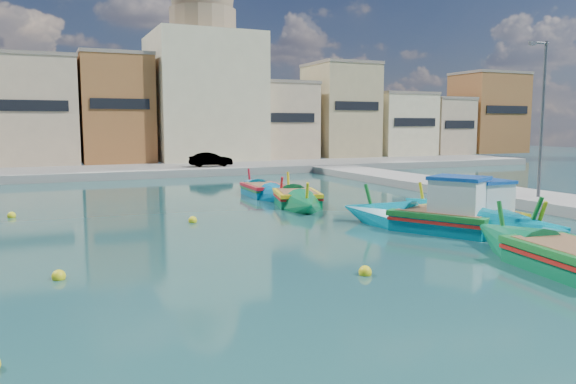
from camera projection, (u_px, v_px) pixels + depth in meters
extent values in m
plane|color=#153B41|center=(243.00, 274.00, 15.27)|extent=(160.00, 160.00, 0.00)
cube|color=gray|center=(109.00, 172.00, 44.30)|extent=(80.00, 8.00, 0.60)
cube|color=#C6AC89|center=(28.00, 112.00, 48.44)|extent=(7.88, 7.44, 8.99)
cube|color=gray|center=(25.00, 57.00, 47.88)|extent=(8.04, 7.59, 0.30)
cube|color=black|center=(27.00, 105.00, 44.96)|extent=(6.30, 0.10, 0.90)
cube|color=#A16332|center=(116.00, 110.00, 50.73)|extent=(6.17, 6.13, 9.43)
cube|color=gray|center=(114.00, 55.00, 50.15)|extent=(6.29, 6.26, 0.30)
cube|color=black|center=(120.00, 104.00, 47.85)|extent=(4.93, 0.10, 0.90)
cube|color=tan|center=(196.00, 129.00, 54.65)|extent=(7.31, 7.69, 6.05)
cube|color=gray|center=(195.00, 96.00, 54.27)|extent=(7.46, 7.85, 0.30)
cube|color=black|center=(206.00, 126.00, 51.08)|extent=(5.85, 0.10, 0.90)
cube|color=#C6AC89|center=(272.00, 122.00, 57.59)|extent=(7.54, 7.30, 7.41)
cube|color=gray|center=(272.00, 84.00, 57.12)|extent=(7.69, 7.45, 0.30)
cube|color=black|center=(286.00, 118.00, 54.18)|extent=(6.03, 0.10, 0.90)
cube|color=tan|center=(340.00, 111.00, 60.47)|extent=(6.36, 6.97, 9.63)
cube|color=gray|center=(341.00, 64.00, 59.87)|extent=(6.48, 7.11, 0.30)
cube|color=black|center=(357.00, 106.00, 57.20)|extent=(5.09, 0.10, 0.90)
cube|color=beige|center=(397.00, 125.00, 63.42)|extent=(6.63, 6.70, 6.65)
cube|color=gray|center=(397.00, 94.00, 63.00)|extent=(6.76, 6.83, 0.30)
cube|color=black|center=(415.00, 122.00, 60.29)|extent=(5.30, 0.10, 0.90)
cube|color=#C6AC89|center=(438.00, 127.00, 66.25)|extent=(5.08, 7.51, 6.20)
cube|color=gray|center=(439.00, 99.00, 65.86)|extent=(5.18, 7.66, 0.30)
cube|color=black|center=(460.00, 124.00, 62.76)|extent=(4.06, 0.10, 0.90)
cube|color=#A16332|center=(488.00, 114.00, 68.14)|extent=(7.79, 6.00, 9.33)
cube|color=gray|center=(490.00, 74.00, 67.56)|extent=(7.95, 6.12, 0.30)
cube|color=black|center=(507.00, 110.00, 65.31)|extent=(6.23, 0.10, 0.90)
cube|color=beige|center=(204.00, 98.00, 54.81)|extent=(10.00, 10.00, 12.00)
cylinder|color=#9E8466|center=(203.00, 22.00, 53.95)|extent=(6.40, 6.40, 2.40)
cylinder|color=#595B60|center=(542.00, 125.00, 27.25)|extent=(0.16, 0.16, 8.00)
cylinder|color=#595B60|center=(540.00, 43.00, 26.61)|extent=(1.00, 0.10, 0.10)
cube|color=#595B60|center=(532.00, 43.00, 26.42)|extent=(0.35, 0.15, 0.18)
imported|color=#4C1919|center=(211.00, 160.00, 45.99)|extent=(3.52, 1.38, 1.14)
cube|color=#00839B|center=(473.00, 221.00, 22.38)|extent=(2.04, 3.63, 1.01)
cone|color=#00839B|center=(426.00, 210.00, 25.10)|extent=(2.04, 3.33, 2.60)
cone|color=#00839B|center=(533.00, 234.00, 19.65)|extent=(2.04, 3.33, 2.60)
cube|color=yellow|center=(473.00, 211.00, 22.33)|extent=(2.12, 3.83, 0.18)
cube|color=red|center=(473.00, 215.00, 22.35)|extent=(2.14, 3.70, 0.10)
cube|color=olive|center=(473.00, 209.00, 22.32)|extent=(1.73, 3.30, 0.06)
cylinder|color=yellow|center=(422.00, 194.00, 25.29)|extent=(0.14, 0.48, 1.11)
cylinder|color=yellow|center=(541.00, 216.00, 19.31)|extent=(0.14, 0.48, 1.11)
cube|color=white|center=(483.00, 197.00, 21.78)|extent=(1.43, 1.85, 1.12)
cube|color=#0F47A5|center=(484.00, 181.00, 21.70)|extent=(1.51, 1.98, 0.12)
cube|color=#007D98|center=(444.00, 226.00, 21.36)|extent=(3.69, 4.20, 1.12)
cone|color=#007D98|center=(375.00, 217.00, 23.11)|extent=(3.57, 3.98, 2.79)
cone|color=#007D98|center=(525.00, 233.00, 19.60)|extent=(3.57, 3.98, 2.79)
cube|color=#187829|center=(444.00, 213.00, 21.31)|extent=(3.86, 4.41, 0.20)
cube|color=red|center=(444.00, 219.00, 21.33)|extent=(3.82, 4.31, 0.11)
cube|color=olive|center=(445.00, 211.00, 21.30)|extent=(3.24, 3.75, 0.07)
cylinder|color=#187829|center=(369.00, 199.00, 23.20)|extent=(0.39, 0.54, 1.22)
cylinder|color=#187829|center=(535.00, 213.00, 19.34)|extent=(0.39, 0.54, 1.22)
cube|color=white|center=(459.00, 196.00, 20.91)|extent=(2.25, 2.35, 1.23)
cube|color=#0F47A5|center=(459.00, 178.00, 20.83)|extent=(2.39, 2.50, 0.13)
cube|color=#006BA3|center=(264.00, 193.00, 31.93)|extent=(2.01, 3.17, 0.94)
cone|color=#006BA3|center=(251.00, 187.00, 34.29)|extent=(2.00, 2.94, 2.36)
cone|color=#006BA3|center=(280.00, 197.00, 29.56)|extent=(2.00, 2.94, 2.36)
cube|color=red|center=(264.00, 186.00, 31.88)|extent=(2.09, 3.34, 0.17)
cube|color=#197F33|center=(264.00, 189.00, 31.90)|extent=(2.11, 3.23, 0.09)
cube|color=olive|center=(264.00, 184.00, 31.87)|extent=(1.72, 2.88, 0.06)
cylinder|color=red|center=(249.00, 177.00, 34.45)|extent=(0.15, 0.45, 1.02)
cylinder|color=red|center=(281.00, 186.00, 29.25)|extent=(0.15, 0.45, 1.02)
cube|color=#0B7640|center=(297.00, 201.00, 28.32)|extent=(2.72, 3.45, 1.00)
cone|color=#0B7640|center=(289.00, 194.00, 30.78)|extent=(2.67, 3.27, 2.48)
cone|color=#0B7640|center=(306.00, 207.00, 25.85)|extent=(2.67, 3.27, 2.48)
cube|color=yellow|center=(297.00, 193.00, 28.27)|extent=(2.84, 3.63, 0.18)
cube|color=red|center=(297.00, 196.00, 28.29)|extent=(2.83, 3.53, 0.10)
cube|color=olive|center=(297.00, 191.00, 28.26)|extent=(2.36, 3.11, 0.06)
cylinder|color=yellow|center=(288.00, 182.00, 30.94)|extent=(0.26, 0.50, 1.09)
cylinder|color=yellow|center=(307.00, 194.00, 25.52)|extent=(0.26, 0.50, 1.09)
cone|color=#0B7746|center=(506.00, 242.00, 18.17)|extent=(2.64, 3.69, 2.75)
cylinder|color=#187B2B|center=(502.00, 219.00, 18.37)|extent=(0.22, 0.53, 1.18)
sphere|color=yellow|center=(59.00, 276.00, 14.78)|extent=(0.36, 0.36, 0.36)
sphere|color=yellow|center=(193.00, 221.00, 23.32)|extent=(0.36, 0.36, 0.36)
sphere|color=yellow|center=(250.00, 194.00, 31.95)|extent=(0.36, 0.36, 0.36)
sphere|color=yellow|center=(12.00, 216.00, 24.54)|extent=(0.36, 0.36, 0.36)
sphere|color=yellow|center=(560.00, 238.00, 19.75)|extent=(0.36, 0.36, 0.36)
sphere|color=yellow|center=(365.00, 272.00, 15.21)|extent=(0.36, 0.36, 0.36)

